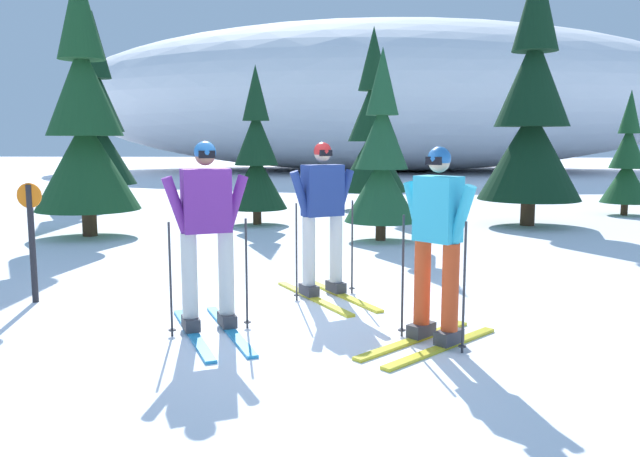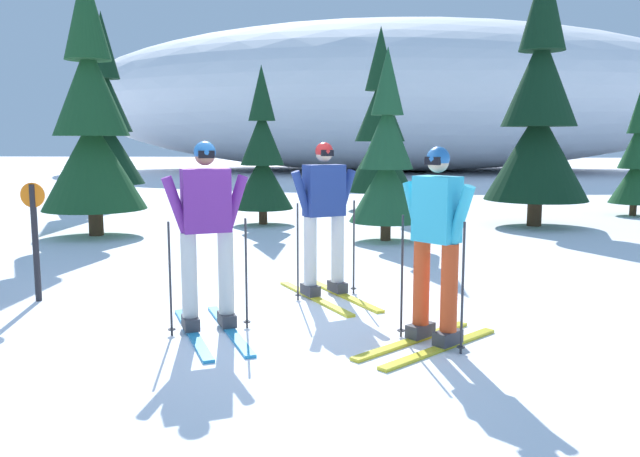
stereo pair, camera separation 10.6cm
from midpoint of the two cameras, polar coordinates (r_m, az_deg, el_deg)
name	(u,v)px [view 2 (the right image)]	position (r m, az deg, el deg)	size (l,w,h in m)	color
ground_plane	(260,321)	(6.66, -4.88, -8.13)	(120.00, 120.00, 0.00)	white
skier_cyan_jacket	(436,243)	(5.81, 10.71, -1.24)	(1.36, 1.43, 1.77)	gold
skier_navy_jacket	(324,215)	(7.49, 0.80, 1.16)	(1.29, 1.75, 1.80)	gold
skier_purple_jacket	(207,231)	(6.20, -9.50, -0.26)	(1.12, 1.74, 1.82)	#2893CC
pine_tree_far_left	(106,124)	(19.73, -18.30, 8.77)	(2.09, 2.09, 5.42)	#47301E
pine_tree_left	(91,125)	(12.97, -19.36, 8.66)	(1.94, 1.94, 5.03)	#47301E
pine_tree_center_left	(262,159)	(13.96, -4.91, 6.19)	(1.31, 1.31, 3.40)	#47301E
pine_tree_center	(380,134)	(17.03, 5.49, 8.33)	(1.82, 1.82, 4.71)	#47301E
pine_tree_center_right	(387,161)	(11.71, 6.17, 5.96)	(1.34, 1.34, 3.46)	#47301E
pine_tree_right	(539,115)	(14.40, 19.01, 9.45)	(2.15, 2.15, 5.57)	#47301E
pine_tree_far_right	(636,163)	(17.27, 26.34, 5.19)	(1.16, 1.16, 3.01)	#47301E
snow_ridge_background	(392,98)	(38.25, 6.49, 11.38)	(36.76, 20.34, 8.36)	white
trail_marker_post	(35,234)	(7.93, -23.57, -0.46)	(0.28, 0.07, 1.36)	black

